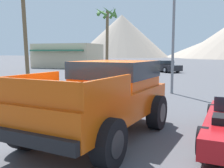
% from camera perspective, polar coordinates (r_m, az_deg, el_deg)
% --- Properties ---
extents(ground_plane, '(320.00, 320.00, 0.00)m').
position_cam_1_polar(ground_plane, '(6.73, -7.53, -11.84)').
color(ground_plane, '#4C4C51').
extents(orange_pickup_truck, '(2.98, 5.13, 1.92)m').
position_cam_1_polar(orange_pickup_truck, '(6.82, -1.57, -2.07)').
color(orange_pickup_truck, '#CC4C0C').
rests_on(orange_pickup_truck, ground_plane).
extents(parked_car_dark, '(4.22, 4.20, 1.27)m').
position_cam_1_polar(parked_car_dark, '(30.09, 11.24, 3.84)').
color(parked_car_dark, '#232328').
rests_on(parked_car_dark, ground_plane).
extents(palm_tree_tall, '(2.87, 2.86, 8.72)m').
position_cam_1_polar(palm_tree_tall, '(26.23, -18.44, 16.01)').
color(palm_tree_tall, brown).
rests_on(palm_tree_tall, ground_plane).
extents(palm_tree_leaning, '(2.88, 2.92, 7.67)m').
position_cam_1_polar(palm_tree_leaning, '(32.87, -1.17, 13.22)').
color(palm_tree_leaning, brown).
rests_on(palm_tree_leaning, ground_plane).
extents(storefront_building, '(8.77, 6.81, 3.40)m').
position_cam_1_polar(storefront_building, '(39.17, -9.53, 6.10)').
color(storefront_building, beige).
rests_on(storefront_building, ground_plane).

